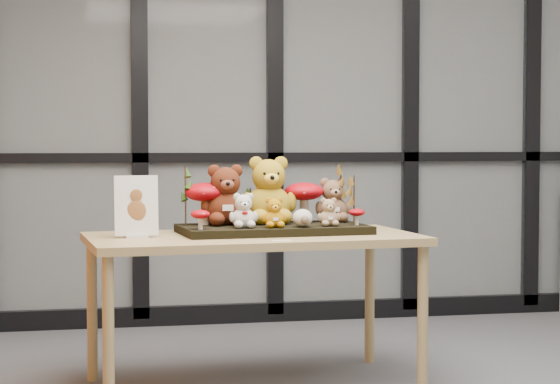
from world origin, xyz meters
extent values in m
plane|color=#BBB9B1|center=(0.00, 2.50, 1.40)|extent=(5.00, 0.00, 5.00)
cube|color=#2D383F|center=(0.00, 2.47, 1.40)|extent=(4.90, 0.02, 2.70)
cube|color=black|center=(0.00, 2.47, 0.06)|extent=(4.90, 0.06, 0.12)
cube|color=black|center=(0.00, 2.47, 1.05)|extent=(4.90, 0.06, 0.06)
cube|color=black|center=(-1.30, 2.47, 1.40)|extent=(0.10, 0.06, 2.70)
cube|color=black|center=(-0.45, 2.47, 1.40)|extent=(0.10, 0.06, 2.70)
cube|color=black|center=(0.45, 2.47, 1.40)|extent=(0.10, 0.06, 2.70)
cube|color=black|center=(1.30, 2.47, 1.40)|extent=(0.10, 0.06, 2.70)
cube|color=tan|center=(-0.89, 0.81, 0.70)|extent=(1.59, 0.89, 0.04)
cylinder|color=tan|center=(-1.57, 0.42, 0.34)|extent=(0.05, 0.05, 0.68)
cylinder|color=tan|center=(-1.62, 1.09, 0.34)|extent=(0.05, 0.05, 0.68)
cylinder|color=tan|center=(-0.15, 0.54, 0.34)|extent=(0.05, 0.05, 0.68)
cylinder|color=tan|center=(-0.20, 1.20, 0.34)|extent=(0.05, 0.05, 0.68)
cube|color=black|center=(-0.78, 0.88, 0.74)|extent=(0.91, 0.51, 0.04)
cube|color=silver|center=(-1.43, 0.79, 0.72)|extent=(0.10, 0.07, 0.01)
cube|color=white|center=(-1.43, 0.79, 0.86)|extent=(0.20, 0.04, 0.27)
ellipsoid|color=brown|center=(-1.43, 0.78, 0.84)|extent=(0.09, 0.01, 0.10)
ellipsoid|color=brown|center=(-1.43, 0.78, 0.91)|extent=(0.05, 0.01, 0.05)
cube|color=white|center=(-0.81, 0.51, 0.72)|extent=(0.09, 0.03, 0.00)
camera|label=1|loc=(-1.71, -3.83, 1.17)|focal=65.00mm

